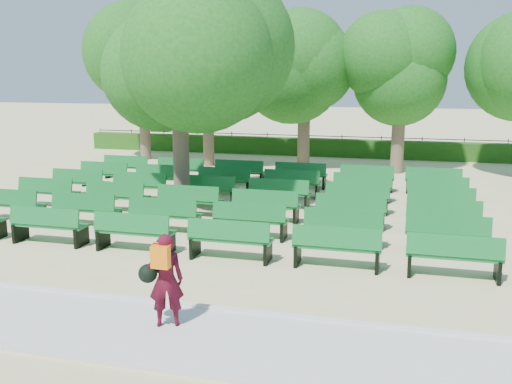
# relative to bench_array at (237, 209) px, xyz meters

# --- Properties ---
(ground) EXTENTS (120.00, 120.00, 0.00)m
(ground) POSITION_rel_bench_array_xyz_m (0.69, -1.07, -0.10)
(ground) COLOR #D0C58A
(paving) EXTENTS (30.00, 2.20, 0.06)m
(paving) POSITION_rel_bench_array_xyz_m (0.69, -8.47, -0.07)
(paving) COLOR beige
(paving) RESTS_ON ground
(curb) EXTENTS (30.00, 0.12, 0.10)m
(curb) POSITION_rel_bench_array_xyz_m (0.69, -7.32, -0.05)
(curb) COLOR silver
(curb) RESTS_ON ground
(hedge) EXTENTS (26.00, 0.70, 0.90)m
(hedge) POSITION_rel_bench_array_xyz_m (0.69, 12.93, 0.35)
(hedge) COLOR #225315
(hedge) RESTS_ON ground
(fence) EXTENTS (26.00, 0.10, 1.02)m
(fence) POSITION_rel_bench_array_xyz_m (0.69, 13.33, -0.10)
(fence) COLOR black
(fence) RESTS_ON ground
(tree_line) EXTENTS (21.80, 6.80, 7.04)m
(tree_line) POSITION_rel_bench_array_xyz_m (0.69, 8.93, -0.10)
(tree_line) COLOR #1F631B
(tree_line) RESTS_ON ground
(bench_array) EXTENTS (1.94, 0.69, 1.21)m
(bench_array) POSITION_rel_bench_array_xyz_m (0.00, 0.00, 0.00)
(bench_array) COLOR #12682A
(bench_array) RESTS_ON ground
(tree_among) EXTENTS (4.64, 4.64, 6.80)m
(tree_among) POSITION_rel_bench_array_xyz_m (-1.81, 0.04, 4.58)
(tree_among) COLOR brown
(tree_among) RESTS_ON ground
(person) EXTENTS (0.79, 0.57, 1.58)m
(person) POSITION_rel_bench_array_xyz_m (1.23, -8.18, 0.78)
(person) COLOR #430917
(person) RESTS_ON ground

